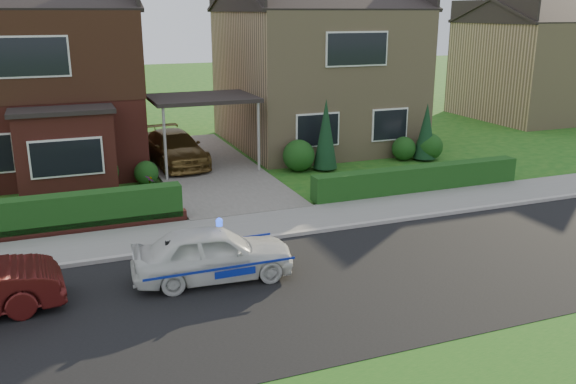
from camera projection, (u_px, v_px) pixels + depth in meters
name	position (u px, v px, depth m)	size (l,w,h in m)	color
ground	(325.00, 285.00, 13.37)	(120.00, 120.00, 0.00)	#165115
road	(325.00, 285.00, 13.37)	(60.00, 6.00, 0.02)	black
kerb	(277.00, 236.00, 16.08)	(60.00, 0.16, 0.12)	#9E9993
sidewalk	(264.00, 224.00, 17.02)	(60.00, 2.00, 0.10)	slate
driveway	(205.00, 167.00, 23.18)	(3.80, 12.00, 0.12)	#666059
house_left	(31.00, 66.00, 22.70)	(7.50, 9.53, 7.25)	maroon
house_right	(314.00, 61.00, 26.85)	(7.50, 8.06, 7.25)	tan
carport_link	(203.00, 99.00, 22.40)	(3.80, 3.00, 2.77)	black
dwarf_wall	(41.00, 232.00, 16.04)	(7.70, 0.25, 0.36)	maroon
hedge_left	(42.00, 237.00, 16.23)	(7.50, 0.55, 0.90)	#113512
hedge_right	(417.00, 193.00, 20.17)	(7.50, 0.55, 0.80)	#113512
shrub_left_mid	(98.00, 172.00, 20.11)	(1.32, 1.32, 1.32)	#113512
shrub_left_near	(146.00, 173.00, 21.00)	(0.84, 0.84, 0.84)	#113512
shrub_right_near	(299.00, 156.00, 22.71)	(1.20, 1.20, 1.20)	#113512
shrub_right_mid	(404.00, 149.00, 24.43)	(0.96, 0.96, 0.96)	#113512
shrub_right_far	(429.00, 147.00, 24.49)	(1.08, 1.08, 1.08)	#113512
conifer_a	(326.00, 136.00, 22.68)	(0.90, 0.90, 2.60)	black
conifer_b	(426.00, 133.00, 24.26)	(0.90, 0.90, 2.20)	black
neighbour_right	(533.00, 71.00, 33.87)	(6.50, 7.00, 5.20)	tan
police_car	(213.00, 254.00, 13.51)	(3.28, 3.66, 1.38)	silver
driveway_car	(175.00, 148.00, 23.24)	(1.77, 4.34, 1.26)	brown
potted_plant_b	(118.00, 203.00, 18.00)	(0.37, 0.30, 0.67)	gray
potted_plant_c	(150.00, 186.00, 19.70)	(0.37, 0.37, 0.67)	gray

